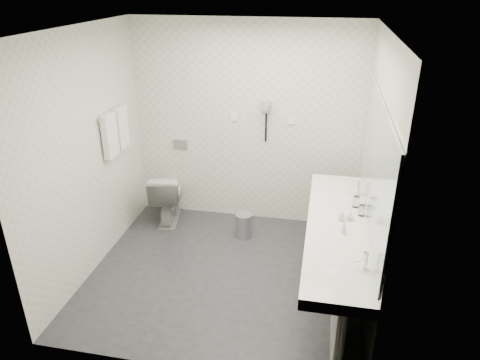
# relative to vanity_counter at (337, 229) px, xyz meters

# --- Properties ---
(floor) EXTENTS (2.80, 2.80, 0.00)m
(floor) POSITION_rel_vanity_counter_xyz_m (-1.12, 0.20, -0.80)
(floor) COLOR #2B2B30
(floor) RESTS_ON ground
(ceiling) EXTENTS (2.80, 2.80, 0.00)m
(ceiling) POSITION_rel_vanity_counter_xyz_m (-1.12, 0.20, 1.70)
(ceiling) COLOR white
(ceiling) RESTS_ON wall_back
(wall_back) EXTENTS (2.80, 0.00, 2.80)m
(wall_back) POSITION_rel_vanity_counter_xyz_m (-1.12, 1.50, 0.45)
(wall_back) COLOR silver
(wall_back) RESTS_ON floor
(wall_front) EXTENTS (2.80, 0.00, 2.80)m
(wall_front) POSITION_rel_vanity_counter_xyz_m (-1.12, -1.10, 0.45)
(wall_front) COLOR silver
(wall_front) RESTS_ON floor
(wall_left) EXTENTS (0.00, 2.60, 2.60)m
(wall_left) POSITION_rel_vanity_counter_xyz_m (-2.52, 0.20, 0.45)
(wall_left) COLOR silver
(wall_left) RESTS_ON floor
(wall_right) EXTENTS (0.00, 2.60, 2.60)m
(wall_right) POSITION_rel_vanity_counter_xyz_m (0.27, 0.20, 0.45)
(wall_right) COLOR silver
(wall_right) RESTS_ON floor
(vanity_counter) EXTENTS (0.55, 2.20, 0.10)m
(vanity_counter) POSITION_rel_vanity_counter_xyz_m (0.00, 0.00, 0.00)
(vanity_counter) COLOR white
(vanity_counter) RESTS_ON floor
(vanity_panel) EXTENTS (0.03, 2.15, 0.75)m
(vanity_panel) POSITION_rel_vanity_counter_xyz_m (0.02, 0.00, -0.42)
(vanity_panel) COLOR gray
(vanity_panel) RESTS_ON floor
(vanity_post_near) EXTENTS (0.06, 0.06, 0.75)m
(vanity_post_near) POSITION_rel_vanity_counter_xyz_m (0.05, -1.04, -0.42)
(vanity_post_near) COLOR silver
(vanity_post_near) RESTS_ON floor
(vanity_post_far) EXTENTS (0.06, 0.06, 0.75)m
(vanity_post_far) POSITION_rel_vanity_counter_xyz_m (0.05, 1.04, -0.42)
(vanity_post_far) COLOR silver
(vanity_post_far) RESTS_ON floor
(mirror) EXTENTS (0.02, 2.20, 1.05)m
(mirror) POSITION_rel_vanity_counter_xyz_m (0.26, 0.00, 0.65)
(mirror) COLOR #B2BCC6
(mirror) RESTS_ON wall_right
(basin_near) EXTENTS (0.40, 0.31, 0.05)m
(basin_near) POSITION_rel_vanity_counter_xyz_m (0.00, -0.65, 0.04)
(basin_near) COLOR white
(basin_near) RESTS_ON vanity_counter
(basin_far) EXTENTS (0.40, 0.31, 0.05)m
(basin_far) POSITION_rel_vanity_counter_xyz_m (0.00, 0.65, 0.04)
(basin_far) COLOR white
(basin_far) RESTS_ON vanity_counter
(faucet_near) EXTENTS (0.04, 0.04, 0.15)m
(faucet_near) POSITION_rel_vanity_counter_xyz_m (0.19, -0.65, 0.12)
(faucet_near) COLOR silver
(faucet_near) RESTS_ON vanity_counter
(faucet_far) EXTENTS (0.04, 0.04, 0.15)m
(faucet_far) POSITION_rel_vanity_counter_xyz_m (0.19, 0.65, 0.12)
(faucet_far) COLOR silver
(faucet_far) RESTS_ON vanity_counter
(soap_bottle_a) EXTENTS (0.06, 0.06, 0.10)m
(soap_bottle_a) POSITION_rel_vanity_counter_xyz_m (0.03, 0.08, 0.10)
(soap_bottle_a) COLOR white
(soap_bottle_a) RESTS_ON vanity_counter
(soap_bottle_b) EXTENTS (0.08, 0.08, 0.08)m
(soap_bottle_b) POSITION_rel_vanity_counter_xyz_m (0.11, 0.11, 0.09)
(soap_bottle_b) COLOR white
(soap_bottle_b) RESTS_ON vanity_counter
(soap_bottle_c) EXTENTS (0.05, 0.05, 0.11)m
(soap_bottle_c) POSITION_rel_vanity_counter_xyz_m (0.05, -0.15, 0.10)
(soap_bottle_c) COLOR white
(soap_bottle_c) RESTS_ON vanity_counter
(glass_left) EXTENTS (0.06, 0.06, 0.11)m
(glass_left) POSITION_rel_vanity_counter_xyz_m (0.22, 0.21, 0.10)
(glass_left) COLOR silver
(glass_left) RESTS_ON vanity_counter
(glass_right) EXTENTS (0.08, 0.08, 0.11)m
(glass_right) POSITION_rel_vanity_counter_xyz_m (0.17, 0.38, 0.11)
(glass_right) COLOR silver
(glass_right) RESTS_ON vanity_counter
(toilet) EXTENTS (0.49, 0.73, 0.68)m
(toilet) POSITION_rel_vanity_counter_xyz_m (-2.09, 1.19, -0.46)
(toilet) COLOR white
(toilet) RESTS_ON floor
(flush_plate) EXTENTS (0.18, 0.02, 0.12)m
(flush_plate) POSITION_rel_vanity_counter_xyz_m (-1.98, 1.49, 0.15)
(flush_plate) COLOR #B2B5BA
(flush_plate) RESTS_ON wall_back
(pedal_bin) EXTENTS (0.22, 0.22, 0.29)m
(pedal_bin) POSITION_rel_vanity_counter_xyz_m (-1.05, 0.98, -0.66)
(pedal_bin) COLOR #B2B5BA
(pedal_bin) RESTS_ON floor
(bin_lid) EXTENTS (0.21, 0.21, 0.02)m
(bin_lid) POSITION_rel_vanity_counter_xyz_m (-1.05, 0.98, -0.50)
(bin_lid) COLOR #B2B5BA
(bin_lid) RESTS_ON pedal_bin
(towel_rail) EXTENTS (0.02, 0.62, 0.02)m
(towel_rail) POSITION_rel_vanity_counter_xyz_m (-2.47, 0.75, 0.75)
(towel_rail) COLOR silver
(towel_rail) RESTS_ON wall_left
(towel_near) EXTENTS (0.07, 0.24, 0.48)m
(towel_near) POSITION_rel_vanity_counter_xyz_m (-2.46, 0.61, 0.53)
(towel_near) COLOR white
(towel_near) RESTS_ON towel_rail
(towel_far) EXTENTS (0.07, 0.24, 0.48)m
(towel_far) POSITION_rel_vanity_counter_xyz_m (-2.46, 0.89, 0.53)
(towel_far) COLOR white
(towel_far) RESTS_ON towel_rail
(dryer_cradle) EXTENTS (0.10, 0.04, 0.14)m
(dryer_cradle) POSITION_rel_vanity_counter_xyz_m (-0.88, 1.47, 0.70)
(dryer_cradle) COLOR #939498
(dryer_cradle) RESTS_ON wall_back
(dryer_barrel) EXTENTS (0.08, 0.14, 0.08)m
(dryer_barrel) POSITION_rel_vanity_counter_xyz_m (-0.88, 1.40, 0.73)
(dryer_barrel) COLOR #939498
(dryer_barrel) RESTS_ON dryer_cradle
(dryer_cord) EXTENTS (0.02, 0.02, 0.35)m
(dryer_cord) POSITION_rel_vanity_counter_xyz_m (-0.88, 1.46, 0.45)
(dryer_cord) COLOR black
(dryer_cord) RESTS_ON dryer_cradle
(switch_plate_a) EXTENTS (0.09, 0.02, 0.09)m
(switch_plate_a) POSITION_rel_vanity_counter_xyz_m (-1.27, 1.49, 0.55)
(switch_plate_a) COLOR white
(switch_plate_a) RESTS_ON wall_back
(switch_plate_b) EXTENTS (0.09, 0.02, 0.09)m
(switch_plate_b) POSITION_rel_vanity_counter_xyz_m (-0.57, 1.49, 0.55)
(switch_plate_b) COLOR white
(switch_plate_b) RESTS_ON wall_back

